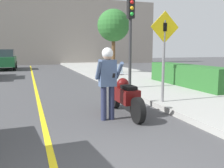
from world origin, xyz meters
The scene contains 10 objects.
sidewalk_curb centered at (4.80, 4.00, 0.08)m, with size 4.40×44.00×0.15m.
road_center_line centered at (-0.60, 6.00, 0.00)m, with size 0.12×36.00×0.01m.
building_backdrop centered at (0.00, 26.00, 3.64)m, with size 28.00×1.20×7.28m.
motorcycle centered at (1.48, 3.31, 0.50)m, with size 0.62×2.24×1.29m.
person_biker centered at (0.91, 2.98, 1.08)m, with size 0.59×0.48×1.75m.
crossing_sign centered at (2.89, 3.78, 1.74)m, with size 0.91×0.08×2.64m.
traffic_light centered at (3.01, 6.58, 2.60)m, with size 0.26×0.30×3.50m.
hedge_row centered at (5.60, 6.42, 0.60)m, with size 0.90×4.74×0.88m.
street_tree centered at (4.54, 13.03, 3.21)m, with size 2.09×2.09×4.13m.
parked_car_green centered at (-2.70, 19.80, 0.86)m, with size 1.88×4.20×1.68m.
Camera 1 is at (-0.90, -2.65, 1.72)m, focal length 40.00 mm.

